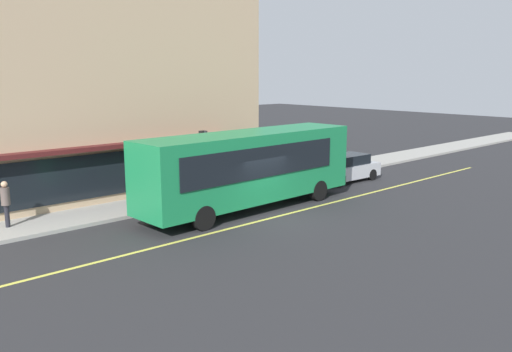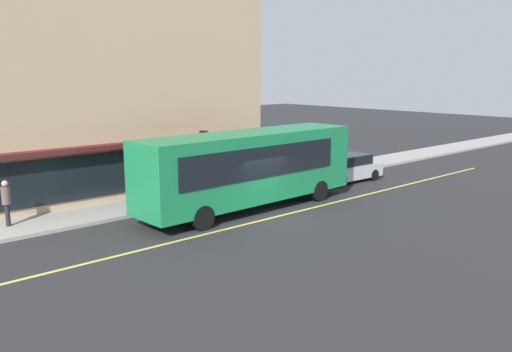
{
  "view_description": "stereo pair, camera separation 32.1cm",
  "coord_description": "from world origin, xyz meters",
  "px_view_note": "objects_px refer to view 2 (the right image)",
  "views": [
    {
      "loc": [
        -15.09,
        -15.56,
        6.08
      ],
      "look_at": [
        0.23,
        1.3,
        1.6
      ],
      "focal_mm": 36.89,
      "sensor_mm": 36.0,
      "label": 1
    },
    {
      "loc": [
        -14.85,
        -15.78,
        6.08
      ],
      "look_at": [
        0.23,
        1.3,
        1.6
      ],
      "focal_mm": 36.89,
      "sensor_mm": 36.0,
      "label": 2
    }
  ],
  "objects_px": {
    "bus": "(250,166)",
    "car_silver": "(347,168)",
    "pedestrian_waiting": "(321,154)",
    "pedestrian_near_storefront": "(6,199)",
    "traffic_light": "(205,148)"
  },
  "relations": [
    {
      "from": "bus",
      "to": "car_silver",
      "type": "height_order",
      "value": "bus"
    },
    {
      "from": "pedestrian_waiting",
      "to": "pedestrian_near_storefront",
      "type": "distance_m",
      "value": 18.75
    },
    {
      "from": "car_silver",
      "to": "pedestrian_waiting",
      "type": "distance_m",
      "value": 3.44
    },
    {
      "from": "car_silver",
      "to": "pedestrian_waiting",
      "type": "xyz_separation_m",
      "value": [
        1.29,
        3.16,
        0.36
      ]
    },
    {
      "from": "pedestrian_waiting",
      "to": "pedestrian_near_storefront",
      "type": "bearing_deg",
      "value": -178.98
    },
    {
      "from": "bus",
      "to": "traffic_light",
      "type": "height_order",
      "value": "bus"
    },
    {
      "from": "car_silver",
      "to": "pedestrian_near_storefront",
      "type": "distance_m",
      "value": 17.69
    },
    {
      "from": "traffic_light",
      "to": "pedestrian_waiting",
      "type": "height_order",
      "value": "traffic_light"
    },
    {
      "from": "traffic_light",
      "to": "car_silver",
      "type": "relative_size",
      "value": 0.74
    },
    {
      "from": "car_silver",
      "to": "pedestrian_near_storefront",
      "type": "xyz_separation_m",
      "value": [
        -17.45,
        2.83,
        0.52
      ]
    },
    {
      "from": "pedestrian_near_storefront",
      "to": "traffic_light",
      "type": "bearing_deg",
      "value": -5.72
    },
    {
      "from": "car_silver",
      "to": "pedestrian_waiting",
      "type": "relative_size",
      "value": 2.72
    },
    {
      "from": "bus",
      "to": "pedestrian_waiting",
      "type": "height_order",
      "value": "bus"
    },
    {
      "from": "bus",
      "to": "car_silver",
      "type": "distance_m",
      "value": 8.38
    },
    {
      "from": "pedestrian_near_storefront",
      "to": "bus",
      "type": "bearing_deg",
      "value": -22.76
    }
  ]
}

